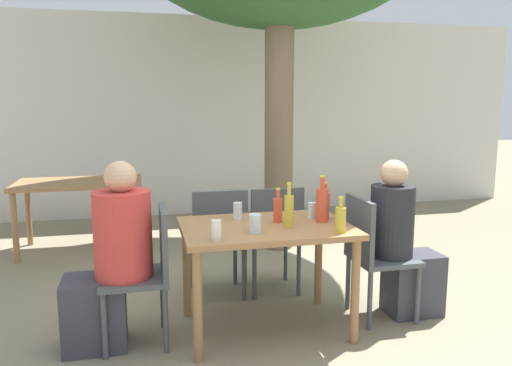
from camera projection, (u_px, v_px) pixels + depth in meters
ground_plane at (266, 328)px, 3.60m from camera, size 30.00×30.00×0.00m
cafe_building_wall at (198, 117)px, 7.14m from camera, size 10.00×0.08×2.80m
dining_table_front at (266, 239)px, 3.49m from camera, size 1.17×0.82×0.77m
dining_table_back at (79, 190)px, 5.41m from camera, size 1.32×0.78×0.77m
patio_chair_0 at (147, 266)px, 3.32m from camera, size 0.44×0.44×0.92m
patio_chair_1 at (373, 250)px, 3.70m from camera, size 0.44×0.44×0.92m
patio_chair_2 at (219, 236)px, 4.07m from camera, size 0.44×0.44×0.92m
patio_chair_3 at (274, 233)px, 4.18m from camera, size 0.44×0.44×0.92m
person_seated_0 at (111, 264)px, 3.27m from camera, size 0.59×0.38×1.24m
person_seated_1 at (402, 247)px, 3.75m from camera, size 0.56×0.32×1.20m
oil_cruet_0 at (340, 219)px, 3.26m from camera, size 0.07×0.07×0.24m
soda_bottle_1 at (325, 205)px, 3.65m from camera, size 0.06×0.06×0.27m
soda_bottle_2 at (278, 209)px, 3.54m from camera, size 0.06×0.06×0.25m
soda_bottle_3 at (322, 204)px, 3.54m from camera, size 0.08×0.08×0.34m
oil_cruet_4 at (289, 210)px, 3.39m from camera, size 0.07×0.07×0.31m
drinking_glass_0 at (340, 218)px, 3.49m from camera, size 0.07×0.07×0.08m
drinking_glass_1 at (216, 230)px, 3.09m from camera, size 0.07×0.07×0.13m
drinking_glass_2 at (255, 223)px, 3.28m from camera, size 0.08×0.08×0.12m
drinking_glass_3 at (312, 210)px, 3.69m from camera, size 0.06×0.06×0.11m
drinking_glass_4 at (238, 211)px, 3.62m from camera, size 0.07×0.07×0.13m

